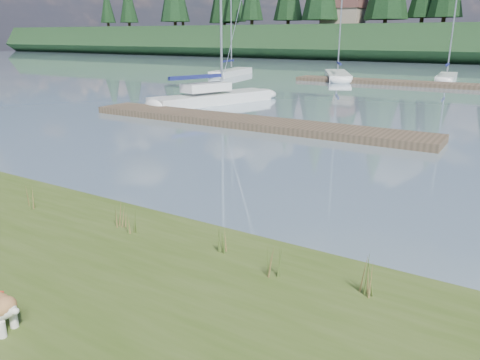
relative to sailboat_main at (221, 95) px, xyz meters
The scene contains 15 objects.
ground 18.03m from the sailboat_main, 60.63° to the left, with size 200.00×200.00×0.00m, color #8199AA.
sailboat_main is the anchor object (origin of this frame).
dock_near 7.18m from the sailboat_main, 47.53° to the right, with size 16.00×2.00×0.30m, color #4C3D2C.
dock_far 19.09m from the sailboat_main, 55.39° to the left, with size 26.00×2.20×0.30m, color #4C3D2C.
sailboat_bg_0 19.42m from the sailboat_main, 120.17° to the left, with size 2.90×8.13×11.57m.
sailboat_bg_1 18.72m from the sailboat_main, 90.14° to the left, with size 5.41×9.04×13.47m.
sailboat_bg_2 23.04m from the sailboat_main, 67.48° to the left, with size 1.90×6.87×10.32m.
weed_0 19.06m from the sailboat_main, 61.64° to the right, with size 0.17×0.14×0.56m.
weed_1 19.34m from the sailboat_main, 60.82° to the right, with size 0.17×0.14×0.48m.
weed_2 20.98m from the sailboat_main, 53.95° to the right, with size 0.17×0.14×0.62m.
weed_3 18.31m from the sailboat_main, 68.30° to the right, with size 0.17×0.14×0.58m.
weed_4 20.09m from the sailboat_main, 56.10° to the right, with size 0.17×0.14×0.46m.
weed_5 21.58m from the sailboat_main, 50.75° to the right, with size 0.17×0.14×0.68m.
mud_lip 18.19m from the sailboat_main, 60.91° to the right, with size 60.00×0.50×0.14m, color #33281C.
house_0 57.66m from the sailboat_main, 103.29° to the left, with size 6.30×5.30×4.65m.
Camera 1 is at (6.29, -8.14, 3.75)m, focal length 35.00 mm.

